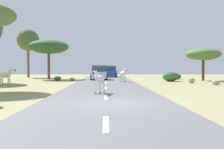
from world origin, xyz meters
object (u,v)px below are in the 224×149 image
at_px(tree_0, 203,54).
at_px(tree_4, 28,40).
at_px(car_1, 110,72).
at_px(bush_0, 58,78).
at_px(rock_0, 192,80).
at_px(zebra_0, 99,79).
at_px(bush_1, 171,77).
at_px(tree_1, 49,47).
at_px(rock_3, 72,79).
at_px(car_0, 99,73).
at_px(rock_2, 216,82).
at_px(zebra_1, 123,73).
at_px(zebra_2, 6,75).
at_px(bush_3, 176,76).

bearing_deg(tree_0, tree_4, 155.95).
relative_size(car_1, bush_0, 5.18).
bearing_deg(rock_0, zebra_0, -130.90).
bearing_deg(zebra_0, bush_1, -95.43).
height_order(tree_0, tree_1, tree_1).
distance_m(rock_0, rock_3, 13.43).
relative_size(car_0, tree_0, 1.08).
height_order(car_1, rock_2, car_1).
height_order(tree_4, rock_3, tree_4).
distance_m(zebra_0, tree_0, 19.13).
distance_m(zebra_0, zebra_1, 12.14).
xyz_separation_m(car_1, bush_0, (-6.35, -10.33, -0.59)).
xyz_separation_m(tree_0, bush_0, (-17.09, 0.44, -2.83)).
height_order(zebra_1, zebra_2, zebra_1).
xyz_separation_m(zebra_1, bush_0, (-7.48, 3.39, -0.66)).
height_order(tree_4, bush_0, tree_4).
height_order(car_0, tree_1, tree_1).
relative_size(zebra_2, car_1, 0.36).
bearing_deg(zebra_2, rock_2, 99.04).
height_order(zebra_2, rock_3, zebra_2).
bearing_deg(bush_0, rock_0, -19.67).
xyz_separation_m(car_1, tree_1, (-8.12, -6.95, 3.38)).
relative_size(tree_0, bush_0, 4.77).
height_order(bush_3, rock_2, bush_3).
height_order(tree_0, rock_3, tree_0).
bearing_deg(car_0, zebra_1, -62.94).
bearing_deg(car_1, tree_1, -141.56).
bearing_deg(car_0, bush_0, -162.20).
bearing_deg(zebra_2, bush_3, 128.31).
bearing_deg(zebra_1, tree_0, 178.77).
distance_m(bush_1, rock_0, 3.51).
distance_m(zebra_2, rock_2, 18.67).
xyz_separation_m(zebra_2, tree_4, (-3.43, 17.83, 4.86)).
xyz_separation_m(bush_1, rock_0, (1.27, -3.26, -0.28)).
xyz_separation_m(tree_1, bush_0, (1.77, -3.38, -3.97)).
bearing_deg(rock_0, car_0, 144.43).
height_order(zebra_2, bush_3, zebra_2).
relative_size(zebra_1, bush_3, 1.22).
relative_size(car_0, rock_2, 5.84).
bearing_deg(car_0, tree_4, 142.25).
xyz_separation_m(zebra_0, bush_1, (7.62, 13.53, -0.34)).
relative_size(zebra_1, rock_2, 2.00).
height_order(car_1, bush_3, car_1).
distance_m(zebra_2, rock_3, 9.04).
xyz_separation_m(zebra_0, tree_0, (11.81, 14.89, 2.21)).
distance_m(car_1, tree_0, 15.37).
height_order(bush_0, bush_3, bush_3).
height_order(tree_1, bush_3, tree_1).
relative_size(bush_1, rock_0, 2.73).
bearing_deg(rock_3, bush_3, 12.97).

